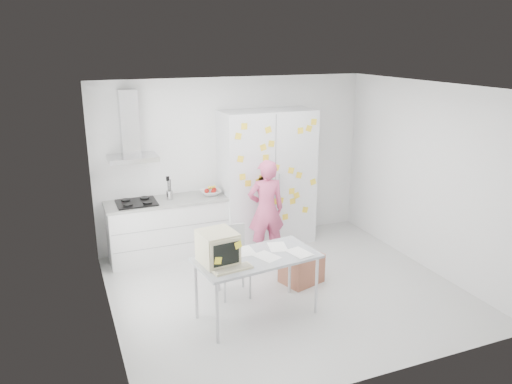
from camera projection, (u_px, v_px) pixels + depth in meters
name	position (u px, v px, depth m)	size (l,w,h in m)	color
floor	(285.00, 290.00, 6.76)	(4.50, 4.00, 0.02)	silver
walls	(265.00, 181.00, 7.00)	(4.52, 4.01, 2.70)	white
ceiling	(289.00, 87.00, 5.97)	(4.50, 4.00, 0.02)	white
counter_run	(168.00, 228.00, 7.70)	(1.84, 0.63, 1.28)	white
range_hood	(130.00, 133.00, 7.22)	(0.70, 0.48, 1.01)	silver
tall_cabinet	(267.00, 178.00, 8.08)	(1.50, 0.68, 2.20)	silver
person	(266.00, 210.00, 7.57)	(0.57, 0.37, 1.55)	#D1517D
desk	(233.00, 253.00, 5.77)	(1.53, 0.90, 1.16)	#A6AAB0
chair	(232.00, 256.00, 6.54)	(0.45, 0.45, 0.92)	#AEAEAC
cardboard_box	(302.00, 268.00, 6.92)	(0.62, 0.55, 0.45)	#A46247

